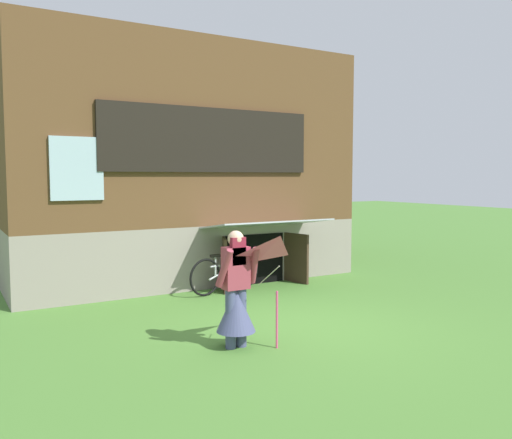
# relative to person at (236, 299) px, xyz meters

# --- Properties ---
(ground_plane) EXTENTS (60.00, 60.00, 0.00)m
(ground_plane) POSITION_rel_person_xyz_m (1.30, 0.49, -0.65)
(ground_plane) COLOR #4C7F33
(log_house) EXTENTS (7.34, 6.30, 5.02)m
(log_house) POSITION_rel_person_xyz_m (1.30, 6.08, 1.86)
(log_house) COLOR gray
(log_house) RESTS_ON ground_plane
(person) EXTENTS (0.61, 0.52, 1.56)m
(person) POSITION_rel_person_xyz_m (0.00, 0.00, 0.00)
(person) COLOR #474C75
(person) RESTS_ON ground_plane
(kite) EXTENTS (0.74, 0.83, 1.39)m
(kite) POSITION_rel_person_xyz_m (0.36, -0.51, 0.52)
(kite) COLOR #E54C7F
(kite) RESTS_ON ground_plane
(bicycle_silver) EXTENTS (1.67, 0.38, 0.77)m
(bicycle_silver) POSITION_rel_person_xyz_m (1.41, 3.06, -0.28)
(bicycle_silver) COLOR black
(bicycle_silver) RESTS_ON ground_plane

